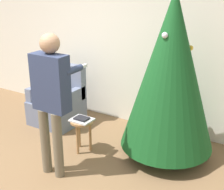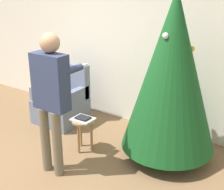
{
  "view_description": "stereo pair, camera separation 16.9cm",
  "coord_description": "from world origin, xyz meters",
  "px_view_note": "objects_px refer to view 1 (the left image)",
  "views": [
    {
      "loc": [
        2.66,
        -2.21,
        2.36
      ],
      "look_at": [
        0.78,
        0.89,
        0.99
      ],
      "focal_mm": 50.0,
      "sensor_mm": 36.0,
      "label": 1
    },
    {
      "loc": [
        2.8,
        -2.12,
        2.36
      ],
      "look_at": [
        0.78,
        0.89,
        0.99
      ],
      "focal_mm": 50.0,
      "sensor_mm": 36.0,
      "label": 2
    }
  ],
  "objects_px": {
    "christmas_tree": "(170,72)",
    "side_stool": "(82,127)",
    "armchair": "(58,103)",
    "person_standing": "(51,93)"
  },
  "relations": [
    {
      "from": "christmas_tree",
      "to": "side_stool",
      "type": "distance_m",
      "value": 1.46
    },
    {
      "from": "armchair",
      "to": "side_stool",
      "type": "height_order",
      "value": "armchair"
    },
    {
      "from": "christmas_tree",
      "to": "side_stool",
      "type": "bearing_deg",
      "value": -154.73
    },
    {
      "from": "armchair",
      "to": "person_standing",
      "type": "distance_m",
      "value": 1.68
    },
    {
      "from": "christmas_tree",
      "to": "person_standing",
      "type": "relative_size",
      "value": 1.28
    },
    {
      "from": "person_standing",
      "to": "side_stool",
      "type": "bearing_deg",
      "value": 91.68
    },
    {
      "from": "armchair",
      "to": "side_stool",
      "type": "relative_size",
      "value": 2.08
    },
    {
      "from": "christmas_tree",
      "to": "armchair",
      "type": "bearing_deg",
      "value": 177.91
    },
    {
      "from": "christmas_tree",
      "to": "armchair",
      "type": "height_order",
      "value": "christmas_tree"
    },
    {
      "from": "side_stool",
      "to": "christmas_tree",
      "type": "bearing_deg",
      "value": 25.27
    }
  ]
}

